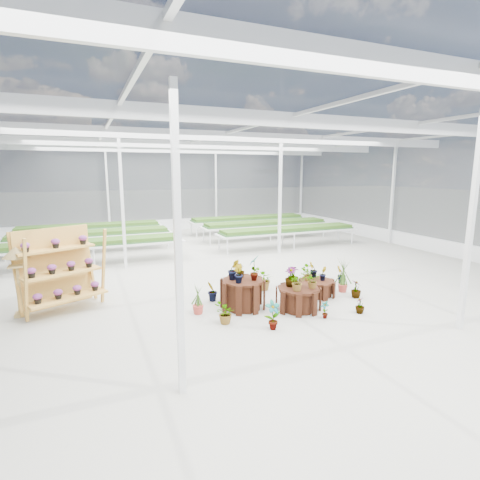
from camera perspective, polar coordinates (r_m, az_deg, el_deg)
name	(u,v)px	position (r m, az deg, el deg)	size (l,w,h in m)	color
ground_plane	(253,291)	(10.54, 1.95, -7.76)	(24.00, 24.00, 0.00)	gray
greenhouse_shell	(253,211)	(10.07, 2.03, 4.49)	(18.00, 24.00, 4.50)	white
steel_frame	(253,211)	(10.07, 2.03, 4.49)	(18.00, 24.00, 4.50)	silver
nursery_benches	(187,236)	(17.07, -8.13, 0.65)	(16.00, 7.00, 0.84)	silver
plinth_tall	(243,294)	(9.17, 0.41, -8.23)	(1.05, 1.05, 0.72)	#34170B
plinth_mid	(298,299)	(9.21, 8.86, -8.81)	(1.05, 1.05, 0.55)	#34170B
plinth_low	(317,288)	(10.31, 11.60, -7.17)	(0.94, 0.94, 0.42)	#34170B
shelf_rack	(61,271)	(9.84, -25.61, -4.22)	(1.85, 0.98, 1.96)	#BD8938
bird_table	(19,282)	(9.94, -30.67, -5.48)	(0.39, 0.39, 1.63)	#9E8449
nursery_plants	(281,283)	(9.74, 6.33, -6.49)	(4.96, 2.93, 1.34)	#2D4D18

